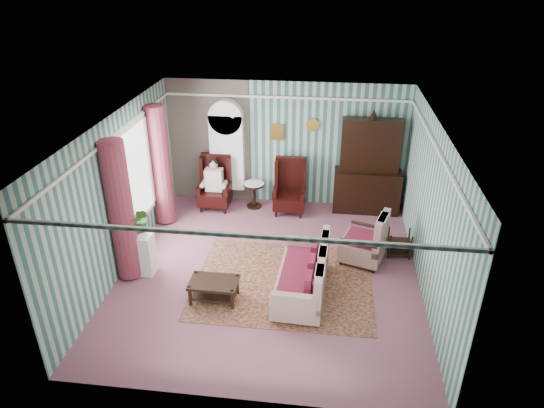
# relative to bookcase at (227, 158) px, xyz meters

# --- Properties ---
(floor) EXTENTS (6.00, 6.00, 0.00)m
(floor) POSITION_rel_bookcase_xyz_m (1.35, -2.84, -1.12)
(floor) COLOR #7F4A56
(floor) RESTS_ON ground
(room_shell) EXTENTS (5.53, 6.02, 2.91)m
(room_shell) POSITION_rel_bookcase_xyz_m (0.73, -2.66, 0.89)
(room_shell) COLOR #39685E
(room_shell) RESTS_ON ground
(bookcase) EXTENTS (0.80, 0.28, 2.24)m
(bookcase) POSITION_rel_bookcase_xyz_m (0.00, 0.00, 0.00)
(bookcase) COLOR silver
(bookcase) RESTS_ON floor
(dresser_hutch) EXTENTS (1.50, 0.56, 2.36)m
(dresser_hutch) POSITION_rel_bookcase_xyz_m (3.25, -0.12, 0.06)
(dresser_hutch) COLOR black
(dresser_hutch) RESTS_ON floor
(wingback_left) EXTENTS (0.76, 0.80, 1.25)m
(wingback_left) POSITION_rel_bookcase_xyz_m (-0.25, -0.39, -0.50)
(wingback_left) COLOR black
(wingback_left) RESTS_ON floor
(wingback_right) EXTENTS (0.76, 0.80, 1.25)m
(wingback_right) POSITION_rel_bookcase_xyz_m (1.50, -0.39, -0.50)
(wingback_right) COLOR black
(wingback_right) RESTS_ON floor
(seated_woman) EXTENTS (0.44, 0.40, 1.18)m
(seated_woman) POSITION_rel_bookcase_xyz_m (-0.25, -0.39, -0.53)
(seated_woman) COLOR silver
(seated_woman) RESTS_ON floor
(round_side_table) EXTENTS (0.50, 0.50, 0.60)m
(round_side_table) POSITION_rel_bookcase_xyz_m (0.65, -0.24, -0.82)
(round_side_table) COLOR black
(round_side_table) RESTS_ON floor
(nest_table) EXTENTS (0.45, 0.38, 0.54)m
(nest_table) POSITION_rel_bookcase_xyz_m (3.82, -1.94, -0.85)
(nest_table) COLOR black
(nest_table) RESTS_ON floor
(plant_stand) EXTENTS (0.55, 0.35, 0.80)m
(plant_stand) POSITION_rel_bookcase_xyz_m (-1.05, -3.14, -0.72)
(plant_stand) COLOR silver
(plant_stand) RESTS_ON floor
(rug) EXTENTS (3.20, 2.60, 0.01)m
(rug) POSITION_rel_bookcase_xyz_m (1.65, -3.14, -1.11)
(rug) COLOR #44161E
(rug) RESTS_ON floor
(sofa) EXTENTS (1.14, 1.91, 0.97)m
(sofa) POSITION_rel_bookcase_xyz_m (1.99, -3.44, -0.63)
(sofa) COLOR beige
(sofa) RESTS_ON floor
(floral_armchair) EXTENTS (1.09, 1.09, 1.04)m
(floral_armchair) POSITION_rel_bookcase_xyz_m (3.09, -2.24, -0.60)
(floral_armchair) COLOR beige
(floral_armchair) RESTS_ON floor
(coffee_table) EXTENTS (0.84, 0.54, 0.38)m
(coffee_table) POSITION_rel_bookcase_xyz_m (0.51, -3.79, -0.93)
(coffee_table) COLOR black
(coffee_table) RESTS_ON floor
(potted_plant_a) EXTENTS (0.40, 0.35, 0.45)m
(potted_plant_a) POSITION_rel_bookcase_xyz_m (-1.09, -3.22, -0.10)
(potted_plant_a) COLOR #1B581C
(potted_plant_a) RESTS_ON plant_stand
(potted_plant_b) EXTENTS (0.32, 0.29, 0.49)m
(potted_plant_b) POSITION_rel_bookcase_xyz_m (-0.97, -3.01, -0.08)
(potted_plant_b) COLOR #194816
(potted_plant_b) RESTS_ON plant_stand
(potted_plant_c) EXTENTS (0.23, 0.23, 0.36)m
(potted_plant_c) POSITION_rel_bookcase_xyz_m (-1.06, -3.07, -0.14)
(potted_plant_c) COLOR #25581B
(potted_plant_c) RESTS_ON plant_stand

